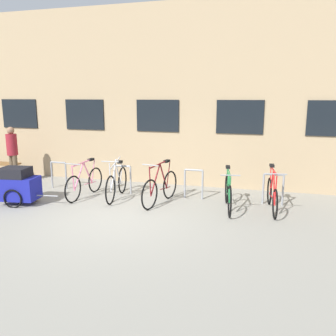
{
  "coord_description": "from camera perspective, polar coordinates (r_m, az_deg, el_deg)",
  "views": [
    {
      "loc": [
        3.07,
        -6.85,
        2.67
      ],
      "look_at": [
        0.75,
        1.6,
        0.85
      ],
      "focal_mm": 37.41,
      "sensor_mm": 36.0,
      "label": 1
    }
  ],
  "objects": [
    {
      "name": "ground_plane",
      "position": [
        7.96,
        -8.39,
        -7.96
      ],
      "size": [
        42.0,
        42.0,
        0.0
      ],
      "primitive_type": "plane",
      "color": "gray"
    },
    {
      "name": "storefront_building",
      "position": [
        13.42,
        2.14,
        11.56
      ],
      "size": [
        28.0,
        6.07,
        5.26
      ],
      "color": "tan",
      "rests_on": "ground"
    },
    {
      "name": "bike_rack",
      "position": [
        9.41,
        -1.78,
        -1.74
      ],
      "size": [
        6.52,
        0.05,
        0.79
      ],
      "color": "gray",
      "rests_on": "ground"
    },
    {
      "name": "bicycle_maroon",
      "position": [
        8.79,
        -1.26,
        -3.19
      ],
      "size": [
        0.53,
        1.77,
        1.1
      ],
      "color": "black",
      "rests_on": "ground"
    },
    {
      "name": "bicycle_green",
      "position": [
        8.47,
        9.77,
        -4.0
      ],
      "size": [
        0.47,
        1.81,
        1.0
      ],
      "color": "black",
      "rests_on": "ground"
    },
    {
      "name": "bicycle_silver",
      "position": [
        9.34,
        -8.35,
        -2.45
      ],
      "size": [
        0.44,
        1.8,
        1.1
      ],
      "color": "black",
      "rests_on": "ground"
    },
    {
      "name": "bicycle_pink",
      "position": [
        9.63,
        -13.42,
        -2.3
      ],
      "size": [
        0.44,
        1.79,
        1.01
      ],
      "color": "black",
      "rests_on": "ground"
    },
    {
      "name": "bicycle_red",
      "position": [
        8.59,
        16.61,
        -4.18
      ],
      "size": [
        0.44,
        1.76,
        1.06
      ],
      "color": "black",
      "rests_on": "ground"
    },
    {
      "name": "bike_trailer",
      "position": [
        9.48,
        -23.19,
        -2.56
      ],
      "size": [
        1.48,
        0.76,
        0.94
      ],
      "color": "navy",
      "rests_on": "ground"
    },
    {
      "name": "person_by_bench",
      "position": [
        11.78,
        -24.03,
        2.58
      ],
      "size": [
        0.34,
        0.32,
        1.74
      ],
      "color": "brown",
      "rests_on": "ground"
    },
    {
      "name": "backpack",
      "position": [
        11.61,
        -25.19,
        -1.57
      ],
      "size": [
        0.33,
        0.29,
        0.44
      ],
      "primitive_type": "cube",
      "rotation": [
        0.0,
        0.0,
        -0.38
      ],
      "color": "black",
      "rests_on": "ground"
    }
  ]
}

